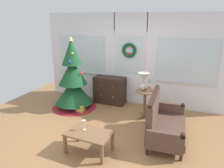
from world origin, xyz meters
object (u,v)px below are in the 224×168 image
(settee_sofa, at_px, (162,121))
(table_lamp, at_px, (144,79))
(christmas_tree, at_px, (73,82))
(coffee_table, at_px, (89,135))
(flower_vase, at_px, (149,87))
(dresser_cabinet, at_px, (110,90))
(wine_glass, at_px, (84,123))
(gift_box, at_px, (80,109))
(side_table, at_px, (145,99))

(settee_sofa, distance_m, table_lamp, 1.21)
(christmas_tree, height_order, coffee_table, christmas_tree)
(flower_vase, bearing_deg, table_lamp, 147.99)
(dresser_cabinet, height_order, wine_glass, dresser_cabinet)
(dresser_cabinet, bearing_deg, christmas_tree, -139.92)
(dresser_cabinet, distance_m, settee_sofa, 2.22)
(wine_glass, xyz_separation_m, gift_box, (-0.89, 1.43, -0.44))
(christmas_tree, bearing_deg, coffee_table, -52.03)
(coffee_table, bearing_deg, table_lamp, 72.64)
(flower_vase, distance_m, coffee_table, 1.95)
(settee_sofa, height_order, side_table, settee_sofa)
(side_table, distance_m, flower_vase, 0.34)
(side_table, xyz_separation_m, flower_vase, (0.10, -0.06, 0.32))
(wine_glass, relative_size, gift_box, 0.98)
(christmas_tree, distance_m, dresser_cabinet, 1.11)
(settee_sofa, xyz_separation_m, flower_vase, (-0.45, 0.75, 0.45))
(christmas_tree, xyz_separation_m, wine_glass, (1.22, -1.65, -0.19))
(side_table, bearing_deg, gift_box, -169.46)
(table_lamp, height_order, flower_vase, table_lamp)
(side_table, bearing_deg, christmas_tree, -177.63)
(side_table, height_order, flower_vase, flower_vase)
(dresser_cabinet, distance_m, gift_box, 1.07)
(side_table, relative_size, gift_box, 3.53)
(table_lamp, distance_m, flower_vase, 0.25)
(side_table, bearing_deg, dresser_cabinet, 153.00)
(dresser_cabinet, distance_m, coffee_table, 2.45)
(side_table, relative_size, wine_glass, 3.62)
(table_lamp, distance_m, wine_glass, 1.96)
(flower_vase, height_order, coffee_table, flower_vase)
(side_table, relative_size, coffee_table, 0.81)
(christmas_tree, xyz_separation_m, table_lamp, (1.91, 0.12, 0.26))
(flower_vase, bearing_deg, settee_sofa, -59.27)
(table_lamp, distance_m, coffee_table, 2.03)
(wine_glass, distance_m, gift_box, 1.74)
(christmas_tree, relative_size, dresser_cabinet, 2.18)
(christmas_tree, height_order, wine_glass, christmas_tree)
(settee_sofa, relative_size, side_table, 2.14)
(settee_sofa, relative_size, coffee_table, 1.74)
(coffee_table, height_order, gift_box, coffee_table)
(settee_sofa, bearing_deg, dresser_cabinet, 140.65)
(flower_vase, height_order, wine_glass, flower_vase)
(christmas_tree, distance_m, settee_sofa, 2.65)
(dresser_cabinet, relative_size, table_lamp, 2.05)
(table_lamp, relative_size, flower_vase, 1.26)
(dresser_cabinet, relative_size, gift_box, 4.50)
(christmas_tree, relative_size, wine_glass, 10.08)
(dresser_cabinet, bearing_deg, table_lamp, -26.61)
(dresser_cabinet, height_order, flower_vase, flower_vase)
(coffee_table, bearing_deg, gift_box, 124.34)
(coffee_table, bearing_deg, settee_sofa, 39.88)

